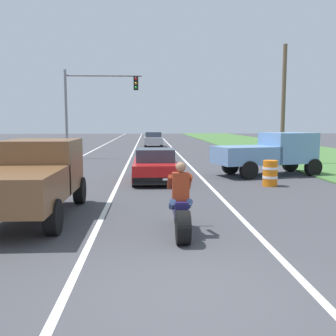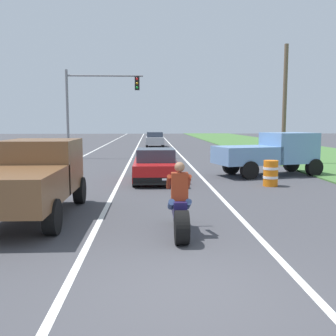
{
  "view_description": "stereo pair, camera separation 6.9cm",
  "coord_description": "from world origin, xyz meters",
  "px_view_note": "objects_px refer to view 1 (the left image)",
  "views": [
    {
      "loc": [
        -0.6,
        -5.38,
        2.46
      ],
      "look_at": [
        0.05,
        6.96,
        1.0
      ],
      "focal_mm": 41.34,
      "sensor_mm": 36.0,
      "label": 1
    },
    {
      "loc": [
        -0.54,
        -5.38,
        2.46
      ],
      "look_at": [
        0.05,
        6.96,
        1.0
      ],
      "focal_mm": 41.34,
      "sensor_mm": 36.0,
      "label": 2
    }
  ],
  "objects_px": {
    "pickup_truck_left_lane_brown": "(33,175)",
    "construction_barrel_nearest": "(270,173)",
    "sports_car_red": "(155,166)",
    "traffic_light_mast_near": "(90,99)",
    "distant_car_far_ahead": "(153,139)",
    "motorcycle_with_rider": "(181,209)",
    "pickup_truck_right_shoulder_light_blue": "(270,152)"
  },
  "relations": [
    {
      "from": "construction_barrel_nearest",
      "to": "sports_car_red",
      "type": "bearing_deg",
      "value": 160.15
    },
    {
      "from": "pickup_truck_right_shoulder_light_blue",
      "to": "traffic_light_mast_near",
      "type": "relative_size",
      "value": 0.86
    },
    {
      "from": "distant_car_far_ahead",
      "to": "motorcycle_with_rider",
      "type": "bearing_deg",
      "value": -89.79
    },
    {
      "from": "pickup_truck_left_lane_brown",
      "to": "construction_barrel_nearest",
      "type": "height_order",
      "value": "pickup_truck_left_lane_brown"
    },
    {
      "from": "motorcycle_with_rider",
      "to": "pickup_truck_left_lane_brown",
      "type": "bearing_deg",
      "value": 153.61
    },
    {
      "from": "pickup_truck_left_lane_brown",
      "to": "pickup_truck_right_shoulder_light_blue",
      "type": "height_order",
      "value": "same"
    },
    {
      "from": "distant_car_far_ahead",
      "to": "pickup_truck_right_shoulder_light_blue",
      "type": "bearing_deg",
      "value": -76.49
    },
    {
      "from": "motorcycle_with_rider",
      "to": "sports_car_red",
      "type": "height_order",
      "value": "motorcycle_with_rider"
    },
    {
      "from": "motorcycle_with_rider",
      "to": "sports_car_red",
      "type": "distance_m",
      "value": 8.05
    },
    {
      "from": "traffic_light_mast_near",
      "to": "construction_barrel_nearest",
      "type": "xyz_separation_m",
      "value": [
        8.61,
        -12.24,
        -3.54
      ]
    },
    {
      "from": "pickup_truck_right_shoulder_light_blue",
      "to": "distant_car_far_ahead",
      "type": "distance_m",
      "value": 21.97
    },
    {
      "from": "motorcycle_with_rider",
      "to": "traffic_light_mast_near",
      "type": "height_order",
      "value": "traffic_light_mast_near"
    },
    {
      "from": "sports_car_red",
      "to": "traffic_light_mast_near",
      "type": "relative_size",
      "value": 0.72
    },
    {
      "from": "sports_car_red",
      "to": "pickup_truck_left_lane_brown",
      "type": "xyz_separation_m",
      "value": [
        -3.26,
        -6.22,
        0.48
      ]
    },
    {
      "from": "pickup_truck_left_lane_brown",
      "to": "distant_car_far_ahead",
      "type": "bearing_deg",
      "value": 83.05
    },
    {
      "from": "pickup_truck_right_shoulder_light_blue",
      "to": "pickup_truck_left_lane_brown",
      "type": "bearing_deg",
      "value": -138.48
    },
    {
      "from": "construction_barrel_nearest",
      "to": "distant_car_far_ahead",
      "type": "relative_size",
      "value": 0.25
    },
    {
      "from": "sports_car_red",
      "to": "construction_barrel_nearest",
      "type": "xyz_separation_m",
      "value": [
        4.43,
        -1.6,
        -0.13
      ]
    },
    {
      "from": "pickup_truck_left_lane_brown",
      "to": "construction_barrel_nearest",
      "type": "xyz_separation_m",
      "value": [
        7.69,
        4.62,
        -0.6
      ]
    },
    {
      "from": "pickup_truck_left_lane_brown",
      "to": "traffic_light_mast_near",
      "type": "xyz_separation_m",
      "value": [
        -0.92,
        16.86,
        2.93
      ]
    },
    {
      "from": "pickup_truck_left_lane_brown",
      "to": "construction_barrel_nearest",
      "type": "relative_size",
      "value": 4.8
    },
    {
      "from": "distant_car_far_ahead",
      "to": "sports_car_red",
      "type": "bearing_deg",
      "value": -90.7
    },
    {
      "from": "traffic_light_mast_near",
      "to": "construction_barrel_nearest",
      "type": "relative_size",
      "value": 6.0
    },
    {
      "from": "construction_barrel_nearest",
      "to": "distant_car_far_ahead",
      "type": "xyz_separation_m",
      "value": [
        -4.15,
        24.41,
        0.27
      ]
    },
    {
      "from": "sports_car_red",
      "to": "motorcycle_with_rider",
      "type": "bearing_deg",
      "value": -87.22
    },
    {
      "from": "construction_barrel_nearest",
      "to": "motorcycle_with_rider",
      "type": "bearing_deg",
      "value": -122.12
    },
    {
      "from": "sports_car_red",
      "to": "pickup_truck_left_lane_brown",
      "type": "relative_size",
      "value": 0.9
    },
    {
      "from": "sports_car_red",
      "to": "pickup_truck_left_lane_brown",
      "type": "height_order",
      "value": "pickup_truck_left_lane_brown"
    },
    {
      "from": "motorcycle_with_rider",
      "to": "construction_barrel_nearest",
      "type": "distance_m",
      "value": 7.6
    },
    {
      "from": "traffic_light_mast_near",
      "to": "distant_car_far_ahead",
      "type": "bearing_deg",
      "value": 69.89
    },
    {
      "from": "motorcycle_with_rider",
      "to": "traffic_light_mast_near",
      "type": "xyz_separation_m",
      "value": [
        -4.57,
        18.67,
        3.45
      ]
    },
    {
      "from": "motorcycle_with_rider",
      "to": "sports_car_red",
      "type": "relative_size",
      "value": 0.51
    }
  ]
}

